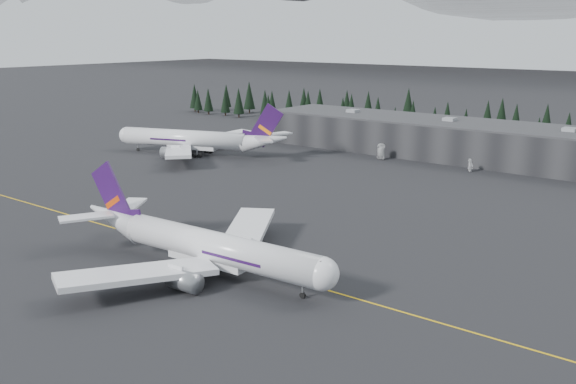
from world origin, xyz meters
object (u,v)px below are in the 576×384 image
Objects in this scene: gse_vehicle_b at (470,169)px; jet_main at (198,244)px; jet_parked at (199,140)px; terminal at (476,141)px; gse_vehicle_a at (381,157)px.

jet_main is at bearing -38.30° from gse_vehicle_b.
jet_parked is 93.80m from gse_vehicle_b.
terminal is 22.03m from gse_vehicle_b.
gse_vehicle_a is at bearing -141.74° from terminal.
gse_vehicle_a is (-26.73, 113.35, -4.22)m from jet_main.
jet_parked reaches higher than gse_vehicle_b.
gse_vehicle_a is at bearing -168.61° from jet_parked.
terminal is at bearing 163.08° from gse_vehicle_b.
jet_parked is 11.37× the size of gse_vehicle_a.
gse_vehicle_b is (87.88, 32.45, -4.78)m from jet_parked.
jet_main reaches higher than gse_vehicle_a.
gse_vehicle_a is at bearing -125.77° from gse_vehicle_b.
jet_parked reaches higher than gse_vehicle_a.
jet_main is at bearing -89.44° from terminal.
jet_main is 10.68× the size of gse_vehicle_a.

